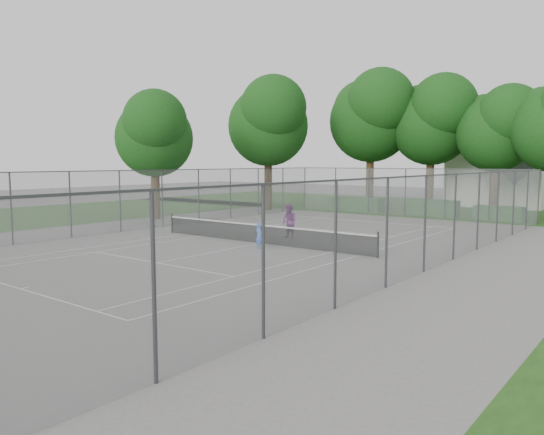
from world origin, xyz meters
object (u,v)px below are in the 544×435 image
Objects in this scene: tennis_net at (259,233)px; woman_player at (289,221)px; house at (501,161)px; girl_player at (259,236)px.

tennis_net is 7.11× the size of woman_player.
girl_player is (-2.10, -31.61, -3.42)m from house.
house reaches higher than woman_player.
house is at bearing 84.25° from tennis_net.
house is at bearing 96.21° from woman_player.
house is 28.53m from woman_player.
woman_player is (0.20, 2.19, 0.39)m from tennis_net.
house reaches higher than girl_player.
girl_player is 3.49m from woman_player.
tennis_net is 10.72× the size of girl_player.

